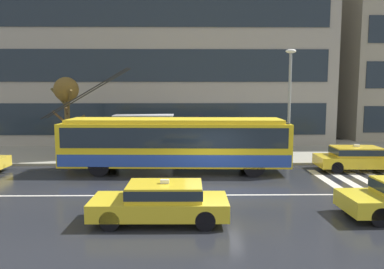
# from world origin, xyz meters

# --- Properties ---
(ground_plane) EXTENTS (160.00, 160.00, 0.00)m
(ground_plane) POSITION_xyz_m (0.00, 0.00, 0.00)
(ground_plane) COLOR #23252A
(sidewalk_slab) EXTENTS (80.00, 10.00, 0.14)m
(sidewalk_slab) POSITION_xyz_m (0.00, 9.81, 0.07)
(sidewalk_slab) COLOR gray
(sidewalk_slab) RESTS_ON ground_plane
(crosswalk_stripe_edge_near) EXTENTS (0.44, 4.40, 0.01)m
(crosswalk_stripe_edge_near) POSITION_xyz_m (5.40, 1.40, 0.00)
(crosswalk_stripe_edge_near) COLOR beige
(crosswalk_stripe_edge_near) RESTS_ON ground_plane
(crosswalk_stripe_inner_a) EXTENTS (0.44, 4.40, 0.01)m
(crosswalk_stripe_inner_a) POSITION_xyz_m (6.30, 1.40, 0.00)
(crosswalk_stripe_inner_a) COLOR beige
(crosswalk_stripe_inner_a) RESTS_ON ground_plane
(crosswalk_stripe_center) EXTENTS (0.44, 4.40, 0.01)m
(crosswalk_stripe_center) POSITION_xyz_m (7.20, 1.40, 0.00)
(crosswalk_stripe_center) COLOR beige
(crosswalk_stripe_center) RESTS_ON ground_plane
(crosswalk_stripe_inner_b) EXTENTS (0.44, 4.40, 0.01)m
(crosswalk_stripe_inner_b) POSITION_xyz_m (8.10, 1.40, 0.00)
(crosswalk_stripe_inner_b) COLOR beige
(crosswalk_stripe_inner_b) RESTS_ON ground_plane
(lane_centre_line) EXTENTS (72.00, 0.14, 0.01)m
(lane_centre_line) POSITION_xyz_m (0.00, -1.20, 0.00)
(lane_centre_line) COLOR silver
(lane_centre_line) RESTS_ON ground_plane
(trolleybus) EXTENTS (12.62, 2.87, 5.36)m
(trolleybus) POSITION_xyz_m (-1.78, 3.21, 1.53)
(trolleybus) COLOR yellow
(trolleybus) RESTS_ON ground_plane
(taxi_ahead_of_bus) EXTENTS (4.46, 1.92, 1.39)m
(taxi_ahead_of_bus) POSITION_xyz_m (7.85, 3.40, 0.70)
(taxi_ahead_of_bus) COLOR yellow
(taxi_ahead_of_bus) RESTS_ON ground_plane
(taxi_oncoming_near) EXTENTS (4.38, 1.80, 1.39)m
(taxi_oncoming_near) POSITION_xyz_m (-2.01, -4.26, 0.70)
(taxi_oncoming_near) COLOR yellow
(taxi_oncoming_near) RESTS_ON ground_plane
(bus_shelter) EXTENTS (3.57, 1.57, 2.61)m
(bus_shelter) POSITION_xyz_m (-3.78, 6.92, 2.06)
(bus_shelter) COLOR gray
(bus_shelter) RESTS_ON sidewalk_slab
(pedestrian_at_shelter) EXTENTS (1.56, 1.56, 2.03)m
(pedestrian_at_shelter) POSITION_xyz_m (-3.89, 7.49, 1.79)
(pedestrian_at_shelter) COLOR #293452
(pedestrian_at_shelter) RESTS_ON sidewalk_slab
(pedestrian_approaching_curb) EXTENTS (0.51, 0.51, 1.58)m
(pedestrian_approaching_curb) POSITION_xyz_m (2.27, 5.50, 1.07)
(pedestrian_approaching_curb) COLOR black
(pedestrian_approaching_curb) RESTS_ON sidewalk_slab
(pedestrian_walking_past) EXTENTS (1.01, 1.01, 2.00)m
(pedestrian_walking_past) POSITION_xyz_m (-0.22, 6.08, 1.69)
(pedestrian_walking_past) COLOR #464C4B
(pedestrian_walking_past) RESTS_ON sidewalk_slab
(pedestrian_waiting_by_pole) EXTENTS (1.33, 1.33, 1.95)m
(pedestrian_waiting_by_pole) POSITION_xyz_m (0.69, 6.60, 1.67)
(pedestrian_waiting_by_pole) COLOR black
(pedestrian_waiting_by_pole) RESTS_ON sidewalk_slab
(street_lamp) EXTENTS (0.60, 0.32, 6.37)m
(street_lamp) POSITION_xyz_m (4.64, 5.32, 3.93)
(street_lamp) COLOR gray
(street_lamp) RESTS_ON sidewalk_slab
(street_tree_bare) EXTENTS (1.93, 1.85, 4.86)m
(street_tree_bare) POSITION_xyz_m (-8.36, 6.60, 3.99)
(street_tree_bare) COLOR brown
(street_tree_bare) RESTS_ON sidewalk_slab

